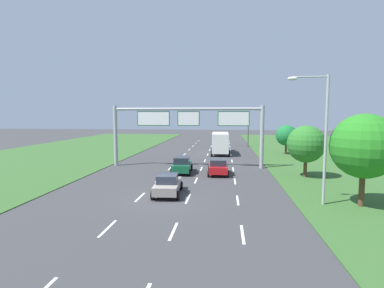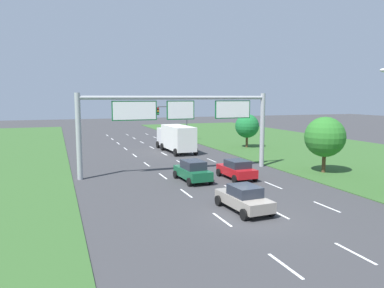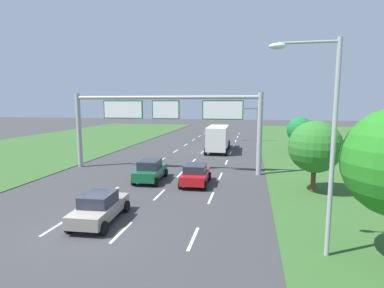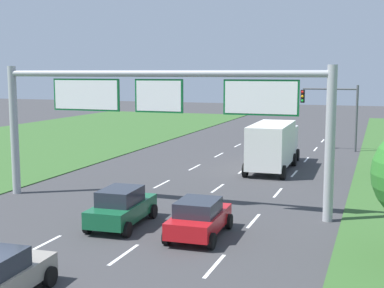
{
  "view_description": "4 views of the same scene",
  "coord_description": "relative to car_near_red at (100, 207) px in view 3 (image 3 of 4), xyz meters",
  "views": [
    {
      "loc": [
        4.33,
        -20.61,
        5.92
      ],
      "look_at": [
        0.75,
        11.7,
        2.77
      ],
      "focal_mm": 28.0,
      "sensor_mm": 36.0,
      "label": 1
    },
    {
      "loc": [
        -10.06,
        -18.0,
        6.66
      ],
      "look_at": [
        1.49,
        13.69,
        2.41
      ],
      "focal_mm": 35.0,
      "sensor_mm": 36.0,
      "label": 2
    },
    {
      "loc": [
        7.72,
        -12.65,
        6.11
      ],
      "look_at": [
        2.65,
        12.73,
        2.56
      ],
      "focal_mm": 28.0,
      "sensor_mm": 36.0,
      "label": 3
    },
    {
      "loc": [
        10.44,
        -11.05,
        6.69
      ],
      "look_at": [
        1.23,
        15.02,
        2.94
      ],
      "focal_mm": 50.0,
      "sensor_mm": 36.0,
      "label": 4
    }
  ],
  "objects": [
    {
      "name": "street_lamp",
      "position": [
        10.31,
        -1.53,
        4.31
      ],
      "size": [
        2.61,
        0.32,
        8.5
      ],
      "color": "#9EA0A5",
      "rests_on": "ground_plane"
    },
    {
      "name": "roadside_tree_far",
      "position": [
        13.38,
        24.51,
        2.11
      ],
      "size": [
        3.12,
        3.12,
        4.44
      ],
      "color": "#513823",
      "rests_on": "ground_plane"
    },
    {
      "name": "ground_plane",
      "position": [
        -0.11,
        -1.0,
        -0.76
      ],
      "size": [
        200.0,
        200.0,
        0.0
      ],
      "primitive_type": "plane",
      "color": "#38383A"
    },
    {
      "name": "lane_dashes_slip",
      "position": [
        5.14,
        14.0,
        -0.76
      ],
      "size": [
        0.14,
        68.4,
        0.01
      ],
      "color": "white",
      "rests_on": "ground_plane"
    },
    {
      "name": "box_truck",
      "position": [
        3.49,
        24.24,
        0.98
      ],
      "size": [
        2.83,
        8.67,
        3.23
      ],
      "rotation": [
        0.0,
        0.0,
        0.02
      ],
      "color": "silver",
      "rests_on": "ground_plane"
    },
    {
      "name": "car_near_red",
      "position": [
        0.0,
        0.0,
        0.0
      ],
      "size": [
        2.18,
        4.2,
        1.53
      ],
      "rotation": [
        0.0,
        0.0,
        0.06
      ],
      "color": "gray",
      "rests_on": "ground_plane"
    },
    {
      "name": "sign_gantry",
      "position": [
        0.03,
        12.07,
        4.2
      ],
      "size": [
        17.24,
        0.44,
        7.0
      ],
      "color": "#9EA0A5",
      "rests_on": "ground_plane"
    },
    {
      "name": "car_lead_silver",
      "position": [
        3.56,
        7.99,
        0.03
      ],
      "size": [
        2.15,
        3.97,
        1.56
      ],
      "rotation": [
        0.0,
        0.0,
        0.04
      ],
      "color": "red",
      "rests_on": "ground_plane"
    },
    {
      "name": "roadside_tree_mid",
      "position": [
        11.84,
        7.49,
        2.43
      ],
      "size": [
        3.52,
        3.52,
        4.96
      ],
      "color": "#513823",
      "rests_on": "ground_plane"
    },
    {
      "name": "car_mid_lane",
      "position": [
        -0.14,
        8.35,
        0.08
      ],
      "size": [
        2.17,
        4.18,
        1.68
      ],
      "rotation": [
        0.0,
        0.0,
        0.05
      ],
      "color": "#145633",
      "rests_on": "ground_plane"
    },
    {
      "name": "lane_dashes_inner_left",
      "position": [
        -1.86,
        14.0,
        -0.76
      ],
      "size": [
        0.14,
        68.4,
        0.01
      ],
      "color": "white",
      "rests_on": "ground_plane"
    },
    {
      "name": "traffic_light_mast",
      "position": [
        6.54,
        34.54,
        3.1
      ],
      "size": [
        4.76,
        0.49,
        5.6
      ],
      "color": "#47494F",
      "rests_on": "ground_plane"
    },
    {
      "name": "lane_dashes_inner_right",
      "position": [
        1.64,
        14.0,
        -0.76
      ],
      "size": [
        0.14,
        68.4,
        0.01
      ],
      "color": "white",
      "rests_on": "ground_plane"
    }
  ]
}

